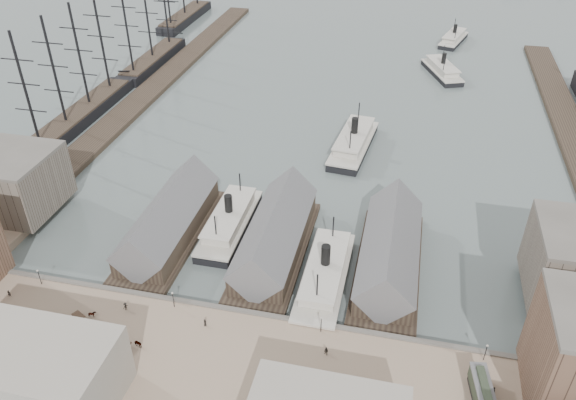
% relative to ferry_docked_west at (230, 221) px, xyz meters
% --- Properties ---
extents(ground, '(900.00, 900.00, 0.00)m').
position_rel_ferry_docked_west_xyz_m(ground, '(13.00, -22.98, -2.44)').
color(ground, '#515D5C').
rests_on(ground, ground).
extents(quay, '(180.00, 30.00, 2.00)m').
position_rel_ferry_docked_west_xyz_m(quay, '(13.00, -42.98, -1.44)').
color(quay, '#8E7660').
rests_on(quay, ground).
extents(seawall, '(180.00, 1.20, 2.30)m').
position_rel_ferry_docked_west_xyz_m(seawall, '(13.00, -28.18, -1.29)').
color(seawall, '#59544C').
rests_on(seawall, ground).
extents(west_wharf, '(10.00, 220.00, 1.60)m').
position_rel_ferry_docked_west_xyz_m(west_wharf, '(-55.00, 77.02, -1.64)').
color(west_wharf, '#2D231C').
rests_on(west_wharf, ground).
extents(east_wharf, '(10.00, 180.00, 1.60)m').
position_rel_ferry_docked_west_xyz_m(east_wharf, '(91.00, 67.02, -1.64)').
color(east_wharf, '#2D231C').
rests_on(east_wharf, ground).
extents(ferry_shed_west, '(14.00, 42.00, 12.60)m').
position_rel_ferry_docked_west_xyz_m(ferry_shed_west, '(-13.00, -6.10, 2.20)').
color(ferry_shed_west, '#2D231C').
rests_on(ferry_shed_west, ground).
extents(ferry_shed_center, '(14.00, 42.00, 12.60)m').
position_rel_ferry_docked_west_xyz_m(ferry_shed_center, '(13.00, -6.10, 2.20)').
color(ferry_shed_center, '#2D231C').
rests_on(ferry_shed_center, ground).
extents(ferry_shed_east, '(14.00, 42.00, 12.60)m').
position_rel_ferry_docked_west_xyz_m(ferry_shed_east, '(39.00, -6.10, 2.20)').
color(ferry_shed_east, '#2D231C').
rests_on(ferry_shed_east, ground).
extents(warehouse_west_back, '(26.00, 20.00, 14.00)m').
position_rel_ferry_docked_west_xyz_m(warehouse_west_back, '(-57.00, -4.98, 6.56)').
color(warehouse_west_back, '#60564C').
rests_on(warehouse_west_back, west_land).
extents(street_bldg_west, '(30.00, 16.00, 12.00)m').
position_rel_ferry_docked_west_xyz_m(street_bldg_west, '(-17.00, -54.98, 5.56)').
color(street_bldg_west, gray).
rests_on(street_bldg_west, quay).
extents(lamp_post_far_w, '(0.44, 0.44, 3.92)m').
position_rel_ferry_docked_west_xyz_m(lamp_post_far_w, '(-32.00, -29.98, 2.27)').
color(lamp_post_far_w, black).
rests_on(lamp_post_far_w, quay).
extents(lamp_post_near_w, '(0.44, 0.44, 3.92)m').
position_rel_ferry_docked_west_xyz_m(lamp_post_near_w, '(-2.00, -29.98, 2.27)').
color(lamp_post_near_w, black).
rests_on(lamp_post_near_w, quay).
extents(lamp_post_near_e, '(0.44, 0.44, 3.92)m').
position_rel_ferry_docked_west_xyz_m(lamp_post_near_e, '(28.00, -29.98, 2.27)').
color(lamp_post_near_e, black).
rests_on(lamp_post_near_e, quay).
extents(lamp_post_far_e, '(0.44, 0.44, 3.92)m').
position_rel_ferry_docked_west_xyz_m(lamp_post_far_e, '(58.00, -29.98, 2.27)').
color(lamp_post_far_e, black).
rests_on(lamp_post_far_e, quay).
extents(ferry_docked_west, '(8.76, 29.19, 10.43)m').
position_rel_ferry_docked_west_xyz_m(ferry_docked_west, '(0.00, 0.00, 0.00)').
color(ferry_docked_west, black).
rests_on(ferry_docked_west, ground).
extents(ferry_docked_east, '(9.14, 30.46, 10.88)m').
position_rel_ferry_docked_west_xyz_m(ferry_docked_east, '(26.00, -14.16, 0.11)').
color(ferry_docked_east, black).
rests_on(ferry_docked_east, ground).
extents(ferry_open_near, '(12.42, 32.03, 11.16)m').
position_rel_ferry_docked_west_xyz_m(ferry_open_near, '(24.17, 47.31, 0.17)').
color(ferry_open_near, black).
rests_on(ferry_open_near, ground).
extents(ferry_open_mid, '(17.12, 27.42, 9.42)m').
position_rel_ferry_docked_west_xyz_m(ferry_open_mid, '(50.33, 116.43, -0.24)').
color(ferry_open_mid, black).
rests_on(ferry_open_mid, ground).
extents(ferry_open_far, '(14.00, 25.76, 8.81)m').
position_rel_ferry_docked_west_xyz_m(ferry_open_far, '(55.37, 158.41, -0.38)').
color(ferry_open_far, black).
rests_on(ferry_open_far, ground).
extents(sailing_ship_near, '(9.06, 62.43, 37.26)m').
position_rel_ferry_docked_west_xyz_m(sailing_ship_near, '(-67.32, 45.83, 0.29)').
color(sailing_ship_near, black).
rests_on(sailing_ship_near, ground).
extents(sailing_ship_mid, '(8.62, 49.80, 35.43)m').
position_rel_ferry_docked_west_xyz_m(sailing_ship_mid, '(-66.20, 101.85, 0.09)').
color(sailing_ship_mid, black).
rests_on(sailing_ship_mid, ground).
extents(sailing_ship_far, '(9.23, 51.26, 37.93)m').
position_rel_ferry_docked_west_xyz_m(sailing_ship_far, '(-76.20, 162.70, 0.30)').
color(sailing_ship_far, black).
rests_on(sailing_ship_far, ground).
extents(tram, '(4.48, 11.33, 3.92)m').
position_rel_ferry_docked_west_xyz_m(tram, '(56.96, -39.77, 1.57)').
color(tram, black).
rests_on(tram, quay).
extents(horse_cart_left, '(4.66, 3.28, 1.45)m').
position_rel_ferry_docked_west_xyz_m(horse_cart_left, '(-17.35, -36.62, 0.32)').
color(horse_cart_left, black).
rests_on(horse_cart_left, quay).
extents(horse_cart_center, '(4.97, 2.23, 1.58)m').
position_rel_ferry_docked_west_xyz_m(horse_cart_center, '(-5.27, -41.49, 0.36)').
color(horse_cart_center, black).
rests_on(horse_cart_center, quay).
extents(horse_cart_right, '(4.88, 2.98, 1.69)m').
position_rel_ferry_docked_west_xyz_m(horse_cart_right, '(32.74, -44.75, 0.40)').
color(horse_cart_right, black).
rests_on(horse_cart_right, quay).
extents(pedestrian_0, '(0.73, 0.65, 1.67)m').
position_rel_ferry_docked_west_xyz_m(pedestrian_0, '(-36.13, -34.86, 0.39)').
color(pedestrian_0, black).
rests_on(pedestrian_0, quay).
extents(pedestrian_1, '(0.87, 0.70, 1.72)m').
position_rel_ferry_docked_west_xyz_m(pedestrian_1, '(-20.20, -41.52, 0.42)').
color(pedestrian_1, black).
rests_on(pedestrian_1, quay).
extents(pedestrian_2, '(1.04, 1.30, 1.75)m').
position_rel_ferry_docked_west_xyz_m(pedestrian_2, '(-11.11, -32.90, 0.43)').
color(pedestrian_2, black).
rests_on(pedestrian_2, quay).
extents(pedestrian_3, '(1.07, 0.78, 1.69)m').
position_rel_ferry_docked_west_xyz_m(pedestrian_3, '(-5.92, -49.90, 0.40)').
color(pedestrian_3, black).
rests_on(pedestrian_3, quay).
extents(pedestrian_4, '(0.78, 0.91, 1.57)m').
position_rel_ferry_docked_west_xyz_m(pedestrian_4, '(5.83, -33.40, 0.34)').
color(pedestrian_4, black).
rests_on(pedestrian_4, quay).
extents(pedestrian_5, '(0.72, 0.72, 1.61)m').
position_rel_ferry_docked_west_xyz_m(pedestrian_5, '(28.93, -42.20, 0.36)').
color(pedestrian_5, black).
rests_on(pedestrian_5, quay).
extents(pedestrian_6, '(1.10, 1.04, 1.78)m').
position_rel_ferry_docked_west_xyz_m(pedestrian_6, '(29.90, -35.24, 0.45)').
color(pedestrian_6, black).
rests_on(pedestrian_6, quay).
extents(pedestrian_8, '(0.66, 1.02, 1.62)m').
position_rel_ferry_docked_west_xyz_m(pedestrian_8, '(59.14, -37.23, 0.37)').
color(pedestrian_8, black).
rests_on(pedestrian_8, quay).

